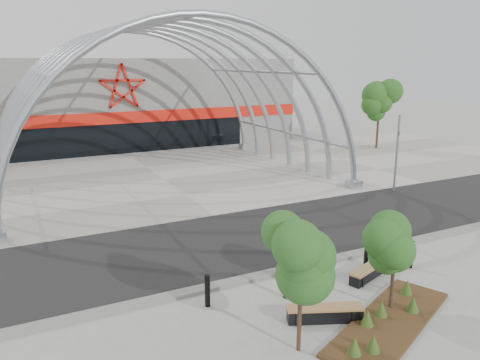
% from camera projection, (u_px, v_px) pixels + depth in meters
% --- Properties ---
extents(ground, '(140.00, 140.00, 0.00)m').
position_uv_depth(ground, '(286.00, 268.00, 18.08)').
color(ground, gray).
rests_on(ground, ground).
extents(road, '(140.00, 7.00, 0.02)m').
position_uv_depth(road, '(245.00, 238.00, 21.11)').
color(road, black).
rests_on(road, ground).
extents(forecourt, '(60.00, 17.00, 0.04)m').
position_uv_depth(forecourt, '(164.00, 179.00, 31.50)').
color(forecourt, gray).
rests_on(forecourt, ground).
extents(kerb, '(60.00, 0.50, 0.12)m').
position_uv_depth(kerb, '(290.00, 269.00, 17.85)').
color(kerb, slate).
rests_on(kerb, ground).
extents(arena_building, '(34.00, 15.24, 8.00)m').
position_uv_depth(arena_building, '(106.00, 101.00, 46.06)').
color(arena_building, slate).
rests_on(arena_building, ground).
extents(vault_canopy, '(20.80, 15.80, 20.36)m').
position_uv_depth(vault_canopy, '(164.00, 180.00, 31.50)').
color(vault_canopy, '#9A9FA5').
rests_on(vault_canopy, ground).
extents(planting_bed, '(5.99, 4.01, 0.61)m').
position_uv_depth(planting_bed, '(388.00, 320.00, 14.14)').
color(planting_bed, '#362814').
rests_on(planting_bed, ground).
extents(signal_pole, '(0.23, 0.67, 4.70)m').
position_uv_depth(signal_pole, '(397.00, 152.00, 28.07)').
color(signal_pole, gray).
rests_on(signal_pole, ground).
extents(street_tree_0, '(1.62, 1.62, 3.70)m').
position_uv_depth(street_tree_0, '(301.00, 261.00, 12.28)').
color(street_tree_0, black).
rests_on(street_tree_0, ground).
extents(street_tree_1, '(1.43, 1.43, 3.37)m').
position_uv_depth(street_tree_1, '(396.00, 239.00, 14.42)').
color(street_tree_1, black).
rests_on(street_tree_1, ground).
extents(bench_0, '(2.37, 1.39, 0.49)m').
position_uv_depth(bench_0, '(325.00, 314.00, 14.32)').
color(bench_0, black).
rests_on(bench_0, ground).
extents(bench_1, '(2.24, 1.18, 0.46)m').
position_uv_depth(bench_1, '(369.00, 272.00, 17.21)').
color(bench_1, black).
rests_on(bench_1, ground).
extents(bollard_0, '(0.17, 0.17, 1.09)m').
position_uv_depth(bollard_0, '(207.00, 291.00, 15.12)').
color(bollard_0, black).
rests_on(bollard_0, ground).
extents(bollard_1, '(0.18, 0.18, 1.12)m').
position_uv_depth(bollard_1, '(286.00, 282.00, 15.67)').
color(bollard_1, black).
rests_on(bollard_1, ground).
extents(bollard_2, '(0.15, 0.15, 0.95)m').
position_uv_depth(bollard_2, '(314.00, 272.00, 16.64)').
color(bollard_2, black).
rests_on(bollard_2, ground).
extents(bollard_3, '(0.18, 0.18, 1.10)m').
position_uv_depth(bollard_3, '(366.00, 252.00, 18.21)').
color(bollard_3, black).
rests_on(bollard_3, ground).
extents(bollard_4, '(0.18, 0.18, 1.09)m').
position_uv_depth(bollard_4, '(411.00, 254.00, 17.97)').
color(bollard_4, black).
rests_on(bollard_4, ground).
extents(bg_tree_1, '(2.70, 2.70, 5.91)m').
position_uv_depth(bg_tree_1, '(380.00, 102.00, 41.75)').
color(bg_tree_1, '#312116').
rests_on(bg_tree_1, ground).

